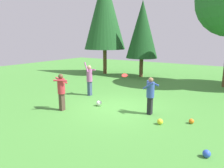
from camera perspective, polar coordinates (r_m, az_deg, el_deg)
ground_plane at (r=10.55m, az=1.63°, el=-6.32°), size 40.00×40.00×0.00m
person_thrower at (r=12.64m, az=-5.97°, el=1.72°), size 0.63×0.61×1.97m
person_catcher at (r=9.58m, az=10.09°, el=-2.28°), size 0.59×0.52×1.66m
person_bystander at (r=10.22m, az=-13.23°, el=-1.28°), size 0.75×0.74×1.73m
frisbee at (r=10.14m, az=3.33°, el=2.27°), size 0.35×0.34×0.13m
ball_blue at (r=6.98m, az=23.68°, el=-16.48°), size 0.23×0.23×0.23m
ball_yellow at (r=8.80m, az=12.56°, el=-9.65°), size 0.23×0.23×0.23m
ball_white at (r=10.83m, az=-3.45°, el=-5.09°), size 0.28×0.28×0.28m
ball_orange at (r=9.22m, az=20.21°, el=-9.19°), size 0.20×0.20×0.20m
tree_far_left at (r=20.53m, az=-1.97°, el=18.53°), size 3.77×3.77×9.01m
tree_left at (r=18.86m, az=7.98°, el=13.98°), size 2.68×2.68×6.40m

